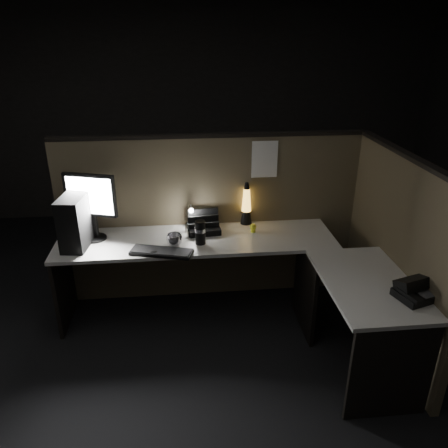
{
  "coord_description": "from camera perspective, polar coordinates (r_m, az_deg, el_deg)",
  "views": [
    {
      "loc": [
        -0.26,
        -2.67,
        2.32
      ],
      "look_at": [
        0.05,
        0.35,
        0.96
      ],
      "focal_mm": 35.0,
      "sensor_mm": 36.0,
      "label": 1
    }
  ],
  "objects": [
    {
      "name": "figurine",
      "position": [
        3.74,
        3.82,
        -0.38
      ],
      "size": [
        0.06,
        0.06,
        0.06
      ],
      "primitive_type": "sphere",
      "color": "yellow",
      "rests_on": "desk"
    },
    {
      "name": "monitor",
      "position": [
        3.66,
        -17.02,
        2.96
      ],
      "size": [
        0.42,
        0.19,
        0.56
      ],
      "rotation": [
        0.0,
        0.0,
        -0.31
      ],
      "color": "black",
      "rests_on": "desk"
    },
    {
      "name": "desk",
      "position": [
        3.43,
        2.27,
        -6.43
      ],
      "size": [
        2.6,
        1.6,
        0.73
      ],
      "color": "beige",
      "rests_on": "ground"
    },
    {
      "name": "lava_lamp",
      "position": [
        3.86,
        2.94,
        2.26
      ],
      "size": [
        0.1,
        0.1,
        0.38
      ],
      "color": "black",
      "rests_on": "desk"
    },
    {
      "name": "desk_phone",
      "position": [
        3.1,
        23.59,
        -7.91
      ],
      "size": [
        0.28,
        0.28,
        0.14
      ],
      "rotation": [
        0.0,
        0.0,
        0.3
      ],
      "color": "black",
      "rests_on": "desk"
    },
    {
      "name": "mouse",
      "position": [
        3.41,
        -9.22,
        -3.77
      ],
      "size": [
        0.1,
        0.08,
        0.04
      ],
      "primitive_type": "ellipsoid",
      "rotation": [
        0.0,
        0.0,
        0.21
      ],
      "color": "black",
      "rests_on": "desk"
    },
    {
      "name": "partition_right",
      "position": [
        3.56,
        21.39,
        -3.91
      ],
      "size": [
        0.06,
        1.66,
        1.5
      ],
      "primitive_type": "cube",
      "color": "brown",
      "rests_on": "ground"
    },
    {
      "name": "travel_mug",
      "position": [
        3.51,
        -3.11,
        -1.1
      ],
      "size": [
        0.09,
        0.09,
        0.2
      ],
      "primitive_type": "cylinder",
      "color": "black",
      "rests_on": "desk"
    },
    {
      "name": "room_shell",
      "position": [
        2.77,
        -0.37,
        9.46
      ],
      "size": [
        6.0,
        6.0,
        6.0
      ],
      "color": "silver",
      "rests_on": "ground"
    },
    {
      "name": "partition_back",
      "position": [
        3.94,
        -1.65,
        0.54
      ],
      "size": [
        2.66,
        0.06,
        1.5
      ],
      "primitive_type": "cube",
      "color": "brown",
      "rests_on": "ground"
    },
    {
      "name": "pinned_paper",
      "position": [
        3.78,
        5.32,
        8.4
      ],
      "size": [
        0.22,
        0.0,
        0.32
      ],
      "primitive_type": "cube",
      "color": "white",
      "rests_on": "partition_back"
    },
    {
      "name": "clip_lamp",
      "position": [
        3.79,
        -4.31,
        1.2
      ],
      "size": [
        0.04,
        0.16,
        0.21
      ],
      "color": "white",
      "rests_on": "desk"
    },
    {
      "name": "keyboard",
      "position": [
        3.43,
        -8.18,
        -3.64
      ],
      "size": [
        0.5,
        0.29,
        0.02
      ],
      "primitive_type": "cube",
      "rotation": [
        0.0,
        0.0,
        -0.28
      ],
      "color": "black",
      "rests_on": "desk"
    },
    {
      "name": "organizer",
      "position": [
        3.75,
        -2.68,
        -0.27
      ],
      "size": [
        0.29,
        0.26,
        0.2
      ],
      "rotation": [
        0.0,
        0.0,
        0.11
      ],
      "color": "black",
      "rests_on": "desk"
    },
    {
      "name": "floor",
      "position": [
        3.55,
        -0.3,
        -16.78
      ],
      "size": [
        6.0,
        6.0,
        0.0
      ],
      "primitive_type": "plane",
      "color": "black",
      "rests_on": "ground"
    },
    {
      "name": "steel_mug",
      "position": [
        3.52,
        -6.49,
        -2.08
      ],
      "size": [
        0.15,
        0.15,
        0.1
      ],
      "primitive_type": "imported",
      "rotation": [
        0.0,
        0.0,
        -0.23
      ],
      "color": "silver",
      "rests_on": "desk"
    },
    {
      "name": "pc_tower",
      "position": [
        3.64,
        -18.71,
        0.45
      ],
      "size": [
        0.23,
        0.42,
        0.42
      ],
      "primitive_type": "cube",
      "rotation": [
        0.0,
        0.0,
        -0.13
      ],
      "color": "black",
      "rests_on": "desk"
    }
  ]
}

